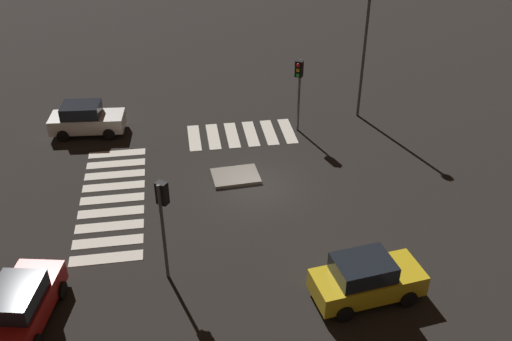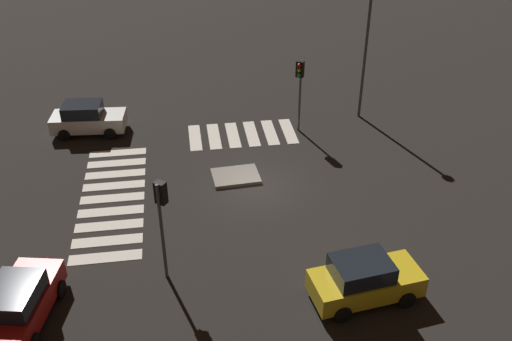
{
  "view_description": "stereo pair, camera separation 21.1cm",
  "coord_description": "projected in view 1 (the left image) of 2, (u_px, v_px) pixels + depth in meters",
  "views": [
    {
      "loc": [
        3.78,
        24.32,
        16.49
      ],
      "look_at": [
        0.0,
        0.0,
        1.0
      ],
      "focal_mm": 39.63,
      "sensor_mm": 36.0,
      "label": 1
    },
    {
      "loc": [
        3.57,
        24.35,
        16.49
      ],
      "look_at": [
        0.0,
        0.0,
        1.0
      ],
      "focal_mm": 39.63,
      "sensor_mm": 36.0,
      "label": 2
    }
  ],
  "objects": [
    {
      "name": "car_red",
      "position": [
        21.0,
        305.0,
        21.17
      ],
      "size": [
        2.75,
        4.68,
        1.94
      ],
      "rotation": [
        0.0,
        0.0,
        -1.77
      ],
      "color": "red",
      "rests_on": "ground"
    },
    {
      "name": "street_lamp",
      "position": [
        366.0,
        29.0,
        33.57
      ],
      "size": [
        0.56,
        0.56,
        8.55
      ],
      "color": "#47474C",
      "rests_on": "ground"
    },
    {
      "name": "traffic_island",
      "position": [
        236.0,
        176.0,
        30.3
      ],
      "size": [
        2.6,
        2.02,
        0.18
      ],
      "color": "gray",
      "rests_on": "ground"
    },
    {
      "name": "ground_plane",
      "position": [
        256.0,
        187.0,
        29.61
      ],
      "size": [
        80.0,
        80.0,
        0.0
      ],
      "primitive_type": "plane",
      "color": "black"
    },
    {
      "name": "traffic_light_north",
      "position": [
        163.0,
        207.0,
        22.08
      ],
      "size": [
        0.54,
        0.53,
        4.64
      ],
      "rotation": [
        0.0,
        0.0,
        -2.22
      ],
      "color": "#47474C",
      "rests_on": "ground"
    },
    {
      "name": "crosswalk_side",
      "position": [
        112.0,
        199.0,
        28.65
      ],
      "size": [
        3.2,
        9.9,
        0.02
      ],
      "color": "silver",
      "rests_on": "ground"
    },
    {
      "name": "traffic_light_south",
      "position": [
        299.0,
        79.0,
        33.01
      ],
      "size": [
        0.54,
        0.53,
        4.56
      ],
      "rotation": [
        0.0,
        0.0,
        1.03
      ],
      "color": "#47474C",
      "rests_on": "ground"
    },
    {
      "name": "crosswalk_near",
      "position": [
        241.0,
        134.0,
        34.45
      ],
      "size": [
        6.45,
        3.2,
        0.02
      ],
      "color": "silver",
      "rests_on": "ground"
    },
    {
      "name": "car_yellow",
      "position": [
        366.0,
        279.0,
        22.34
      ],
      "size": [
        4.65,
        2.57,
        1.95
      ],
      "rotation": [
        0.0,
        0.0,
        3.28
      ],
      "color": "gold",
      "rests_on": "ground"
    },
    {
      "name": "car_white",
      "position": [
        86.0,
        119.0,
        34.13
      ],
      "size": [
        4.54,
        2.36,
        1.92
      ],
      "rotation": [
        0.0,
        0.0,
        3.06
      ],
      "color": "silver",
      "rests_on": "ground"
    }
  ]
}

